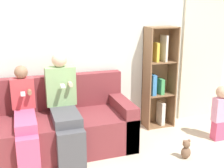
# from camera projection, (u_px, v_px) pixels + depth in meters

# --- Properties ---
(ground_plane) EXTENTS (14.00, 14.00, 0.00)m
(ground_plane) POSITION_uv_depth(u_px,v_px,m) (90.00, 165.00, 3.33)
(ground_plane) COLOR beige
(back_wall) EXTENTS (10.00, 0.06, 2.55)m
(back_wall) POSITION_uv_depth(u_px,v_px,m) (71.00, 47.00, 3.88)
(back_wall) COLOR silver
(back_wall) RESTS_ON ground_plane
(curtain_panel) EXTENTS (0.79, 0.04, 2.10)m
(curtain_panel) POSITION_uv_depth(u_px,v_px,m) (203.00, 55.00, 4.56)
(curtain_panel) COLOR beige
(curtain_panel) RESTS_ON ground_plane
(couch) EXTENTS (2.07, 0.84, 0.92)m
(couch) POSITION_uv_depth(u_px,v_px,m) (52.00, 128.00, 3.61)
(couch) COLOR maroon
(couch) RESTS_ON ground_plane
(adult_seated) EXTENTS (0.38, 0.81, 1.26)m
(adult_seated) POSITION_uv_depth(u_px,v_px,m) (64.00, 104.00, 3.48)
(adult_seated) COLOR #47474C
(adult_seated) RESTS_ON ground_plane
(child_seated) EXTENTS (0.29, 0.81, 1.12)m
(child_seated) POSITION_uv_depth(u_px,v_px,m) (25.00, 117.00, 3.32)
(child_seated) COLOR #DB4C75
(child_seated) RESTS_ON ground_plane
(toddler_standing) EXTENTS (0.21, 0.17, 0.79)m
(toddler_standing) POSITION_uv_depth(u_px,v_px,m) (220.00, 111.00, 3.87)
(toddler_standing) COLOR #DB4C75
(toddler_standing) RESTS_ON ground_plane
(bookshelf) EXTENTS (0.45, 0.29, 1.54)m
(bookshelf) POSITION_uv_depth(u_px,v_px,m) (158.00, 79.00, 4.28)
(bookshelf) COLOR brown
(bookshelf) RESTS_ON ground_plane
(teddy_bear) EXTENTS (0.12, 0.10, 0.25)m
(teddy_bear) POSITION_uv_depth(u_px,v_px,m) (186.00, 150.00, 3.45)
(teddy_bear) COLOR brown
(teddy_bear) RESTS_ON ground_plane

